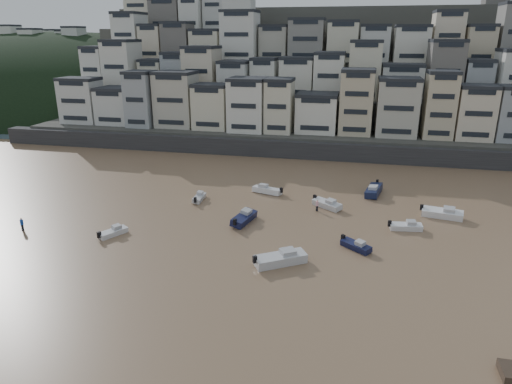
% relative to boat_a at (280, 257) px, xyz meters
% --- Properties ---
extents(ground, '(400.00, 400.00, 0.00)m').
position_rel_boat_a_xyz_m(ground, '(-12.93, -17.77, -0.88)').
color(ground, '#936F4F').
rests_on(ground, ground).
extents(sea_strip, '(340.00, 340.00, 0.00)m').
position_rel_boat_a_xyz_m(sea_strip, '(-122.93, 127.23, -0.88)').
color(sea_strip, '#4B5D6B').
rests_on(sea_strip, ground).
extents(harbor_wall, '(140.00, 3.00, 3.50)m').
position_rel_boat_a_xyz_m(harbor_wall, '(-2.93, 47.23, 0.87)').
color(harbor_wall, '#38383A').
rests_on(harbor_wall, ground).
extents(hillside, '(141.04, 66.00, 50.00)m').
position_rel_boat_a_xyz_m(hillside, '(1.81, 87.07, 12.13)').
color(hillside, '#4C4C47').
rests_on(hillside, ground).
extents(headland, '(216.00, 135.00, 53.33)m').
position_rel_boat_a_xyz_m(headland, '(-107.92, 117.23, -0.86)').
color(headland, black).
rests_on(headland, ground).
extents(boat_a, '(6.56, 5.31, 1.76)m').
position_rel_boat_a_xyz_m(boat_a, '(0.00, 0.00, 0.00)').
color(boat_a, silver).
rests_on(boat_a, ground).
extents(boat_b, '(4.22, 3.74, 1.16)m').
position_rel_boat_a_xyz_m(boat_b, '(8.17, 5.65, -0.30)').
color(boat_b, '#12173A').
rests_on(boat_b, ground).
extents(boat_c, '(3.02, 5.94, 1.55)m').
position_rel_boat_a_xyz_m(boat_c, '(-6.89, 10.81, -0.11)').
color(boat_c, '#141940').
rests_on(boat_c, ground).
extents(boat_d, '(4.66, 2.05, 1.23)m').
position_rel_boat_a_xyz_m(boat_d, '(14.48, 12.96, -0.27)').
color(boat_d, white).
rests_on(boat_d, ground).
extents(boat_e, '(5.15, 4.44, 1.41)m').
position_rel_boat_a_xyz_m(boat_e, '(3.75, 18.92, -0.18)').
color(boat_e, silver).
rests_on(boat_e, ground).
extents(boat_f, '(1.53, 4.20, 1.13)m').
position_rel_boat_a_xyz_m(boat_f, '(-15.79, 17.80, -0.32)').
color(boat_f, silver).
rests_on(boat_f, ground).
extents(boat_g, '(6.17, 3.05, 1.61)m').
position_rel_boat_a_xyz_m(boat_g, '(19.81, 18.52, -0.07)').
color(boat_g, white).
rests_on(boat_g, ground).
extents(boat_h, '(5.60, 3.15, 1.45)m').
position_rel_boat_a_xyz_m(boat_h, '(-6.17, 23.44, -0.15)').
color(boat_h, silver).
rests_on(boat_h, ground).
extents(boat_i, '(3.33, 6.78, 1.77)m').
position_rel_boat_a_xyz_m(boat_i, '(10.64, 26.73, 0.00)').
color(boat_i, '#131B3D').
rests_on(boat_i, ground).
extents(boat_j, '(3.17, 4.25, 1.12)m').
position_rel_boat_a_xyz_m(boat_j, '(-22.14, 2.98, -0.32)').
color(boat_j, white).
rests_on(boat_j, ground).
extents(person_blue, '(0.44, 0.44, 1.74)m').
position_rel_boat_a_xyz_m(person_blue, '(-34.51, 1.81, -0.01)').
color(person_blue, '#1643AA').
rests_on(person_blue, ground).
extents(person_pink, '(0.44, 0.44, 1.74)m').
position_rel_boat_a_xyz_m(person_pink, '(2.44, 17.19, -0.01)').
color(person_pink, '#EBA6B2').
rests_on(person_pink, ground).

